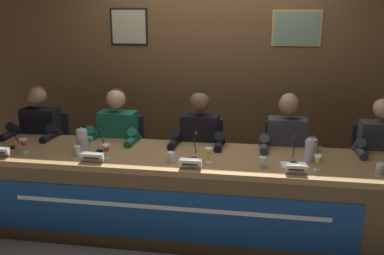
{
  "coord_description": "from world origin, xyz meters",
  "views": [
    {
      "loc": [
        0.58,
        -3.55,
        1.98
      ],
      "look_at": [
        0.0,
        0.0,
        0.98
      ],
      "focal_mm": 40.93,
      "sensor_mm": 36.0,
      "label": 1
    }
  ],
  "objects_px": {
    "water_pitcher_left_side": "(82,140)",
    "panelist_far_right": "(381,154)",
    "water_cup_left": "(78,151)",
    "document_stack_right": "(294,165)",
    "microphone_far_left": "(13,139)",
    "chair_far_right": "(372,174)",
    "panelist_center": "(199,145)",
    "microphone_center": "(194,150)",
    "juice_glass_left": "(106,149)",
    "water_pitcher_right_side": "(311,150)",
    "panelist_left": "(116,141)",
    "chair_center": "(201,165)",
    "microphone_left": "(101,143)",
    "water_cup_center": "(171,158)",
    "nameplate_center": "(190,164)",
    "water_cup_right": "(263,163)",
    "juice_glass_right": "(318,160)",
    "chair_far_left": "(49,156)",
    "nameplate_left": "(92,157)",
    "water_cup_far_right": "(380,169)",
    "chair_left": "(123,160)",
    "panelist_far_left": "(38,137)",
    "panelist_right": "(287,149)",
    "nameplate_right": "(296,169)",
    "juice_glass_center": "(209,152)",
    "chair_right": "(284,169)",
    "conference_table": "(189,184)",
    "juice_glass_far_left": "(24,143)"
  },
  "relations": [
    {
      "from": "panelist_left",
      "to": "juice_glass_center",
      "type": "height_order",
      "value": "panelist_left"
    },
    {
      "from": "juice_glass_left",
      "to": "water_pitcher_right_side",
      "type": "distance_m",
      "value": 1.72
    },
    {
      "from": "chair_left",
      "to": "panelist_far_left",
      "type": "bearing_deg",
      "value": -166.48
    },
    {
      "from": "panelist_left",
      "to": "juice_glass_left",
      "type": "height_order",
      "value": "panelist_left"
    },
    {
      "from": "chair_right",
      "to": "water_pitcher_right_side",
      "type": "distance_m",
      "value": 0.73
    },
    {
      "from": "juice_glass_center",
      "to": "water_cup_center",
      "type": "bearing_deg",
      "value": -171.79
    },
    {
      "from": "panelist_far_left",
      "to": "nameplate_center",
      "type": "height_order",
      "value": "panelist_far_left"
    },
    {
      "from": "chair_left",
      "to": "nameplate_left",
      "type": "distance_m",
      "value": 0.96
    },
    {
      "from": "panelist_right",
      "to": "juice_glass_right",
      "type": "xyz_separation_m",
      "value": [
        0.21,
        -0.59,
        0.12
      ]
    },
    {
      "from": "juice_glass_right",
      "to": "juice_glass_left",
      "type": "bearing_deg",
      "value": 179.99
    },
    {
      "from": "chair_center",
      "to": "panelist_center",
      "type": "xyz_separation_m",
      "value": [
        0.0,
        -0.2,
        0.28
      ]
    },
    {
      "from": "panelist_right",
      "to": "nameplate_right",
      "type": "relative_size",
      "value": 7.46
    },
    {
      "from": "chair_left",
      "to": "nameplate_right",
      "type": "distance_m",
      "value": 1.94
    },
    {
      "from": "water_cup_center",
      "to": "nameplate_right",
      "type": "relative_size",
      "value": 0.52
    },
    {
      "from": "juice_glass_right",
      "to": "chair_far_left",
      "type": "bearing_deg",
      "value": 163.69
    },
    {
      "from": "nameplate_left",
      "to": "water_cup_far_right",
      "type": "bearing_deg",
      "value": 2.66
    },
    {
      "from": "chair_far_left",
      "to": "water_cup_far_right",
      "type": "height_order",
      "value": "chair_far_left"
    },
    {
      "from": "conference_table",
      "to": "microphone_far_left",
      "type": "relative_size",
      "value": 20.49
    },
    {
      "from": "chair_far_left",
      "to": "panelist_far_right",
      "type": "bearing_deg",
      "value": -3.44
    },
    {
      "from": "chair_far_left",
      "to": "panelist_far_left",
      "type": "xyz_separation_m",
      "value": [
        0.0,
        -0.2,
        0.28
      ]
    },
    {
      "from": "microphone_left",
      "to": "water_cup_center",
      "type": "height_order",
      "value": "microphone_left"
    },
    {
      "from": "nameplate_center",
      "to": "water_cup_right",
      "type": "xyz_separation_m",
      "value": [
        0.57,
        0.12,
        -0.0
      ]
    },
    {
      "from": "panelist_center",
      "to": "chair_right",
      "type": "xyz_separation_m",
      "value": [
        0.83,
        0.2,
        -0.28
      ]
    },
    {
      "from": "chair_far_left",
      "to": "document_stack_right",
      "type": "distance_m",
      "value": 2.63
    },
    {
      "from": "nameplate_right",
      "to": "chair_far_right",
      "type": "distance_m",
      "value": 1.24
    },
    {
      "from": "water_cup_left",
      "to": "document_stack_right",
      "type": "xyz_separation_m",
      "value": [
        1.84,
        0.04,
        -0.03
      ]
    },
    {
      "from": "nameplate_left",
      "to": "water_cup_center",
      "type": "relative_size",
      "value": 2.3
    },
    {
      "from": "nameplate_center",
      "to": "panelist_right",
      "type": "xyz_separation_m",
      "value": [
        0.79,
        0.71,
        -0.07
      ]
    },
    {
      "from": "chair_far_left",
      "to": "chair_center",
      "type": "distance_m",
      "value": 1.65
    },
    {
      "from": "water_pitcher_left_side",
      "to": "panelist_far_right",
      "type": "bearing_deg",
      "value": 8.75
    },
    {
      "from": "microphone_center",
      "to": "water_pitcher_left_side",
      "type": "xyz_separation_m",
      "value": [
        -1.03,
        0.07,
        0.02
      ]
    },
    {
      "from": "chair_far_left",
      "to": "microphone_center",
      "type": "height_order",
      "value": "microphone_center"
    },
    {
      "from": "juice_glass_left",
      "to": "chair_far_right",
      "type": "xyz_separation_m",
      "value": [
        2.36,
        0.79,
        -0.39
      ]
    },
    {
      "from": "panelist_far_right",
      "to": "water_pitcher_right_side",
      "type": "height_order",
      "value": "panelist_far_right"
    },
    {
      "from": "panelist_far_right",
      "to": "microphone_center",
      "type": "bearing_deg",
      "value": -163.68
    },
    {
      "from": "microphone_left",
      "to": "water_cup_center",
      "type": "relative_size",
      "value": 2.54
    },
    {
      "from": "microphone_far_left",
      "to": "chair_far_right",
      "type": "xyz_separation_m",
      "value": [
        3.3,
        0.63,
        -0.38
      ]
    },
    {
      "from": "panelist_far_right",
      "to": "panelist_center",
      "type": "bearing_deg",
      "value": 180.0
    },
    {
      "from": "juice_glass_left",
      "to": "water_pitcher_right_side",
      "type": "height_order",
      "value": "water_pitcher_right_side"
    },
    {
      "from": "microphone_center",
      "to": "document_stack_right",
      "type": "distance_m",
      "value": 0.83
    },
    {
      "from": "chair_far_right",
      "to": "water_pitcher_left_side",
      "type": "bearing_deg",
      "value": -167.1
    },
    {
      "from": "panelist_right",
      "to": "panelist_center",
      "type": "bearing_deg",
      "value": 180.0
    },
    {
      "from": "panelist_center",
      "to": "nameplate_center",
      "type": "height_order",
      "value": "panelist_center"
    },
    {
      "from": "juice_glass_center",
      "to": "document_stack_right",
      "type": "height_order",
      "value": "juice_glass_center"
    },
    {
      "from": "chair_center",
      "to": "water_pitcher_left_side",
      "type": "height_order",
      "value": "water_pitcher_left_side"
    },
    {
      "from": "panelist_left",
      "to": "water_cup_left",
      "type": "bearing_deg",
      "value": -104.94
    },
    {
      "from": "chair_far_left",
      "to": "microphone_left",
      "type": "height_order",
      "value": "microphone_left"
    },
    {
      "from": "juice_glass_far_left",
      "to": "water_pitcher_right_side",
      "type": "distance_m",
      "value": 2.48
    },
    {
      "from": "nameplate_center",
      "to": "water_cup_right",
      "type": "distance_m",
      "value": 0.58
    },
    {
      "from": "chair_far_left",
      "to": "panelist_right",
      "type": "distance_m",
      "value": 2.5
    }
  ]
}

